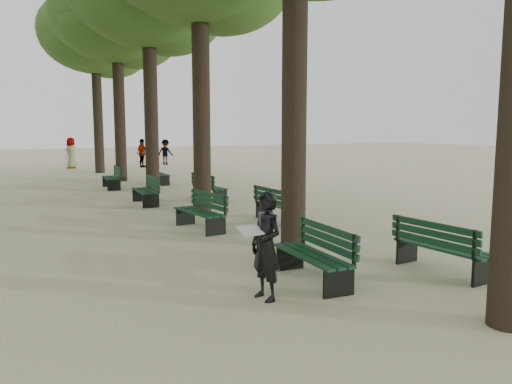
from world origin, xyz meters
TOP-DOWN VIEW (x-y plane):
  - ground at (0.00, 0.00)m, footprint 120.00×120.00m
  - tree_central_4 at (1.50, 18.00)m, footprint 6.00×6.00m
  - tree_central_5 at (1.50, 23.00)m, footprint 6.00×6.00m
  - bench_left_0 at (0.37, 0.67)m, footprint 0.73×1.84m
  - bench_left_1 at (0.37, 5.46)m, footprint 0.76×1.85m
  - bench_left_2 at (0.37, 10.16)m, footprint 0.68×1.83m
  - bench_left_3 at (0.37, 15.10)m, footprint 0.72×1.84m
  - bench_right_0 at (2.63, 0.03)m, footprint 0.66×1.83m
  - bench_right_1 at (2.63, 5.45)m, footprint 0.57×1.80m
  - bench_right_2 at (2.63, 10.10)m, footprint 0.66×1.83m
  - bench_right_3 at (2.63, 15.85)m, footprint 0.61×1.81m
  - man_with_map at (-0.70, 0.32)m, footprint 0.63×0.67m
  - pedestrian_b at (6.78, 27.34)m, footprint 1.04×1.02m
  - pedestrian_c at (4.66, 25.64)m, footprint 1.02×1.01m
  - pedestrian_d at (0.58, 26.92)m, footprint 0.88×0.98m

SIDE VIEW (x-z plane):
  - ground at x=0.00m, z-range 0.00..0.00m
  - bench_left_0 at x=0.37m, z-range -0.19..0.73m
  - bench_left_1 at x=0.37m, z-range -0.19..0.73m
  - bench_left_2 at x=0.37m, z-range -0.19..0.73m
  - bench_left_3 at x=0.37m, z-range -0.19..0.73m
  - bench_right_0 at x=2.63m, z-range -0.19..0.73m
  - bench_right_1 at x=2.63m, z-range -0.19..0.73m
  - bench_right_2 at x=2.63m, z-range -0.19..0.73m
  - bench_right_3 at x=2.63m, z-range -0.19..0.73m
  - man_with_map at x=-0.70m, z-range 0.00..1.59m
  - pedestrian_b at x=6.78m, z-range 0.00..1.72m
  - pedestrian_c at x=4.66m, z-range 0.00..1.82m
  - pedestrian_d at x=0.58m, z-range 0.00..1.92m
  - tree_central_4 at x=1.50m, z-range 2.68..12.63m
  - tree_central_5 at x=1.50m, z-range 2.68..12.63m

